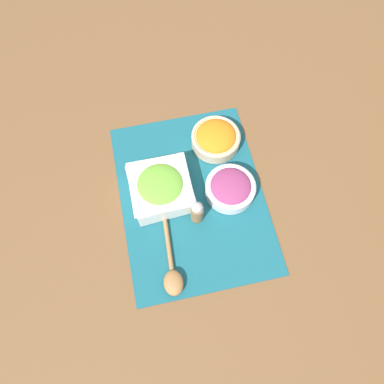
# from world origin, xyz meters

# --- Properties ---
(ground_plane) EXTENTS (3.00, 3.00, 0.00)m
(ground_plane) POSITION_xyz_m (0.00, 0.00, 0.00)
(ground_plane) COLOR brown
(placemat) EXTENTS (0.52, 0.39, 0.00)m
(placemat) POSITION_xyz_m (0.00, 0.00, 0.00)
(placemat) COLOR #195B6B
(placemat) RESTS_ON ground_plane
(carrot_bowl) EXTENTS (0.14, 0.14, 0.06)m
(carrot_bowl) POSITION_xyz_m (0.15, -0.10, 0.03)
(carrot_bowl) COLOR beige
(carrot_bowl) RESTS_ON placemat
(lettuce_bowl) EXTENTS (0.16, 0.16, 0.08)m
(lettuce_bowl) POSITION_xyz_m (0.03, 0.08, 0.04)
(lettuce_bowl) COLOR white
(lettuce_bowl) RESTS_ON placemat
(onion_bowl) EXTENTS (0.13, 0.13, 0.06)m
(onion_bowl) POSITION_xyz_m (-0.01, -0.10, 0.03)
(onion_bowl) COLOR silver
(onion_bowl) RESTS_ON placemat
(wooden_spoon) EXTENTS (0.21, 0.05, 0.03)m
(wooden_spoon) POSITION_xyz_m (-0.20, 0.09, 0.02)
(wooden_spoon) COLOR #9E7042
(wooden_spoon) RESTS_ON placemat
(pepper_shaker) EXTENTS (0.03, 0.03, 0.09)m
(pepper_shaker) POSITION_xyz_m (-0.06, -0.00, 0.05)
(pepper_shaker) COLOR olive
(pepper_shaker) RESTS_ON placemat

